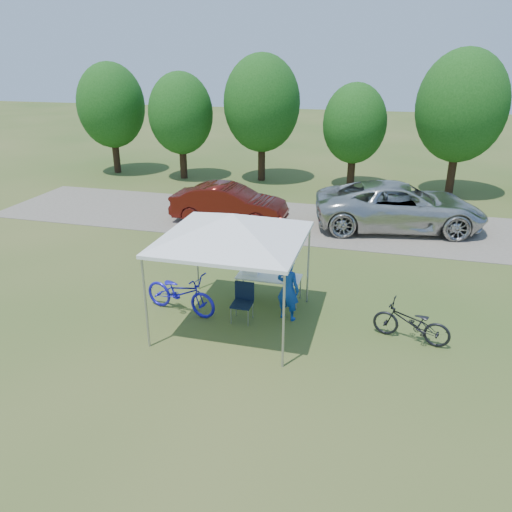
{
  "coord_description": "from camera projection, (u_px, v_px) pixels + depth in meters",
  "views": [
    {
      "loc": [
        3.21,
        -10.02,
        5.99
      ],
      "look_at": [
        -0.0,
        2.0,
        0.93
      ],
      "focal_mm": 35.0,
      "sensor_mm": 36.0,
      "label": 1
    }
  ],
  "objects": [
    {
      "name": "canopy",
      "position": [
        233.0,
        217.0,
        10.99
      ],
      "size": [
        4.53,
        4.53,
        3.0
      ],
      "color": "#A5A5AA",
      "rests_on": "ground"
    },
    {
      "name": "cooler",
      "position": [
        251.0,
        269.0,
        12.9
      ],
      "size": [
        0.42,
        0.29,
        0.31
      ],
      "color": "white",
      "rests_on": "folding_table"
    },
    {
      "name": "gravel_strip",
      "position": [
        296.0,
        222.0,
        19.15
      ],
      "size": [
        24.0,
        5.0,
        0.02
      ],
      "primitive_type": "cube",
      "color": "gray",
      "rests_on": "ground"
    },
    {
      "name": "ground",
      "position": [
        235.0,
        322.0,
        11.99
      ],
      "size": [
        100.0,
        100.0,
        0.0
      ],
      "primitive_type": "plane",
      "color": "#2D5119",
      "rests_on": "ground"
    },
    {
      "name": "ice_cream_cup",
      "position": [
        284.0,
        277.0,
        12.69
      ],
      "size": [
        0.08,
        0.08,
        0.06
      ],
      "primitive_type": "cylinder",
      "color": "gold",
      "rests_on": "folding_table"
    },
    {
      "name": "bike_dark",
      "position": [
        411.0,
        323.0,
        11.06
      ],
      "size": [
        1.79,
        0.96,
        0.9
      ],
      "primitive_type": "imported",
      "rotation": [
        0.0,
        0.0,
        -1.8
      ],
      "color": "black",
      "rests_on": "ground"
    },
    {
      "name": "folding_chair",
      "position": [
        243.0,
        298.0,
        11.95
      ],
      "size": [
        0.48,
        0.49,
        0.93
      ],
      "rotation": [
        0.0,
        0.0,
        0.0
      ],
      "color": "black",
      "rests_on": "ground"
    },
    {
      "name": "treeline",
      "position": [
        316.0,
        110.0,
        23.31
      ],
      "size": [
        24.89,
        4.28,
        6.3
      ],
      "color": "#382314",
      "rests_on": "ground"
    },
    {
      "name": "folding_table",
      "position": [
        269.0,
        277.0,
        12.86
      ],
      "size": [
        1.65,
        0.69,
        0.68
      ],
      "color": "white",
      "rests_on": "ground"
    },
    {
      "name": "minivan",
      "position": [
        399.0,
        206.0,
        18.1
      ],
      "size": [
        6.44,
        3.8,
        1.68
      ],
      "primitive_type": "imported",
      "rotation": [
        0.0,
        0.0,
        1.75
      ],
      "color": "beige",
      "rests_on": "gravel_strip"
    },
    {
      "name": "bike_blue",
      "position": [
        180.0,
        292.0,
        12.3
      ],
      "size": [
        2.1,
        1.12,
        1.05
      ],
      "primitive_type": "imported",
      "rotation": [
        0.0,
        0.0,
        1.35
      ],
      "color": "#1C16C7",
      "rests_on": "ground"
    },
    {
      "name": "cyclist",
      "position": [
        288.0,
        289.0,
        11.87
      ],
      "size": [
        0.66,
        0.52,
        1.57
      ],
      "primitive_type": "imported",
      "rotation": [
        0.0,
        0.0,
        2.86
      ],
      "color": "#123D99",
      "rests_on": "ground"
    },
    {
      "name": "sedan",
      "position": [
        229.0,
        204.0,
        18.82
      ],
      "size": [
        4.35,
        1.52,
        1.43
      ],
      "primitive_type": "imported",
      "rotation": [
        0.0,
        0.0,
        1.57
      ],
      "color": "#55130E",
      "rests_on": "gravel_strip"
    }
  ]
}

